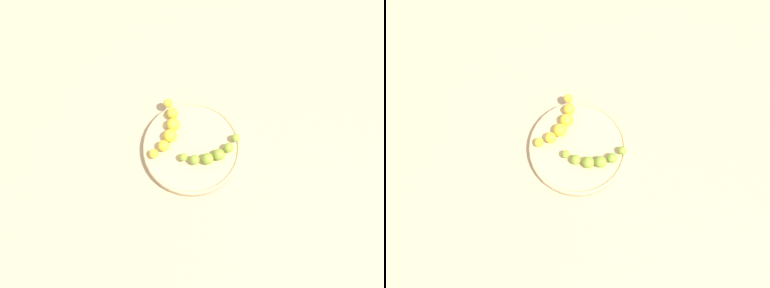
# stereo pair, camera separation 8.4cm
# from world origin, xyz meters

# --- Properties ---
(ground_plane) EXTENTS (2.40, 2.40, 0.00)m
(ground_plane) POSITION_xyz_m (0.00, 0.00, 0.00)
(ground_plane) COLOR tan
(fruit_bowl) EXTENTS (0.24, 0.24, 0.02)m
(fruit_bowl) POSITION_xyz_m (0.00, 0.00, 0.01)
(fruit_bowl) COLOR #D1B784
(fruit_bowl) RESTS_ON ground_plane
(banana_yellow) EXTENTS (0.15, 0.08, 0.03)m
(banana_yellow) POSITION_xyz_m (0.05, 0.05, 0.04)
(banana_yellow) COLOR yellow
(banana_yellow) RESTS_ON fruit_bowl
(banana_green) EXTENTS (0.06, 0.15, 0.03)m
(banana_green) POSITION_xyz_m (-0.03, -0.04, 0.03)
(banana_green) COLOR #8CAD38
(banana_green) RESTS_ON fruit_bowl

